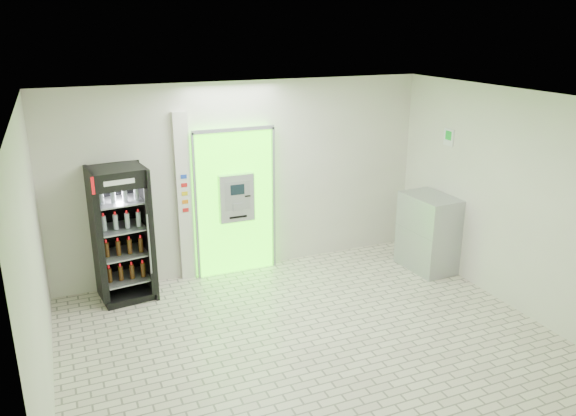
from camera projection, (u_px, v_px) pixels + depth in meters
ground at (311, 341)px, 7.05m from camera, size 6.00×6.00×0.00m
room_shell at (313, 202)px, 6.48m from camera, size 6.00×6.00×6.00m
atm_assembly at (235, 201)px, 8.73m from camera, size 1.30×0.24×2.33m
pillar at (184, 198)px, 8.44m from camera, size 0.22×0.11×2.60m
beverage_cooler at (122, 236)px, 7.95m from camera, size 0.81×0.76×1.94m
steel_cabinet at (428, 232)px, 9.00m from camera, size 0.67×0.95×1.22m
exit_sign at (449, 137)px, 8.71m from camera, size 0.02×0.22×0.26m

